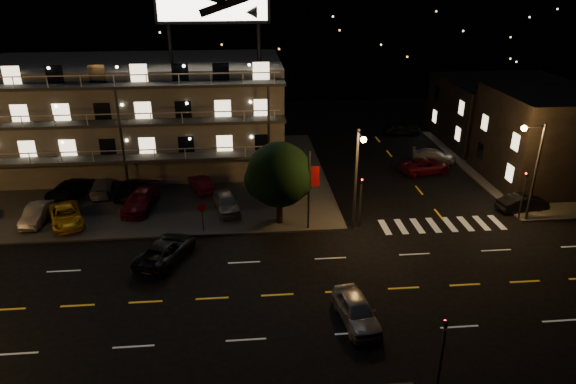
{
  "coord_description": "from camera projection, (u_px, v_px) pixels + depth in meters",
  "views": [
    {
      "loc": [
        0.24,
        -26.39,
        18.61
      ],
      "look_at": [
        3.4,
        8.0,
        3.4
      ],
      "focal_mm": 32.0,
      "sensor_mm": 36.0,
      "label": 1
    }
  ],
  "objects": [
    {
      "name": "side_bldg_back",
      "position": [
        505.0,
        112.0,
        58.14
      ],
      "size": [
        14.06,
        12.0,
        7.0
      ],
      "color": "black",
      "rests_on": "ground"
    },
    {
      "name": "curb_ne",
      "position": [
        537.0,
        165.0,
        52.23
      ],
      "size": [
        16.0,
        24.0,
        0.15
      ],
      "primitive_type": "cube",
      "color": "#3B3A38",
      "rests_on": "ground"
    },
    {
      "name": "lot_car_9",
      "position": [
        201.0,
        184.0,
        45.88
      ],
      "size": [
        2.71,
        4.19,
        1.3
      ],
      "primitive_type": "imported",
      "rotation": [
        0.0,
        0.0,
        3.51
      ],
      "color": "maroon",
      "rests_on": "curb_nw"
    },
    {
      "name": "road_car_east",
      "position": [
        357.0,
        310.0,
        29.02
      ],
      "size": [
        2.4,
        4.73,
        1.54
      ],
      "primitive_type": "imported",
      "rotation": [
        0.0,
        0.0,
        0.13
      ],
      "color": "#949499",
      "rests_on": "ground"
    },
    {
      "name": "lot_car_6",
      "position": [
        73.0,
        187.0,
        44.92
      ],
      "size": [
        3.81,
        5.62,
        1.43
      ],
      "primitive_type": "imported",
      "rotation": [
        0.0,
        0.0,
        2.84
      ],
      "color": "black",
      "rests_on": "curb_nw"
    },
    {
      "name": "side_car_2",
      "position": [
        434.0,
        156.0,
        53.13
      ],
      "size": [
        4.8,
        3.18,
        1.29
      ],
      "primitive_type": "imported",
      "rotation": [
        0.0,
        0.0,
        1.23
      ],
      "color": "#949499",
      "rests_on": "ground"
    },
    {
      "name": "side_bldg_front",
      "position": [
        569.0,
        138.0,
        46.9
      ],
      "size": [
        14.06,
        10.0,
        8.5
      ],
      "color": "black",
      "rests_on": "ground"
    },
    {
      "name": "ground",
      "position": [
        245.0,
        297.0,
        31.53
      ],
      "size": [
        140.0,
        140.0,
        0.0
      ],
      "primitive_type": "plane",
      "color": "black",
      "rests_on": "ground"
    },
    {
      "name": "side_car_1",
      "position": [
        425.0,
        166.0,
        50.24
      ],
      "size": [
        5.43,
        3.41,
        1.4
      ],
      "primitive_type": "imported",
      "rotation": [
        0.0,
        0.0,
        1.8
      ],
      "color": "maroon",
      "rests_on": "ground"
    },
    {
      "name": "banner_north",
      "position": [
        310.0,
        189.0,
        38.23
      ],
      "size": [
        0.83,
        0.16,
        6.4
      ],
      "color": "#2D2D30",
      "rests_on": "ground"
    },
    {
      "name": "road_car_west",
      "position": [
        166.0,
        250.0,
        35.22
      ],
      "size": [
        4.38,
        5.93,
        1.5
      ],
      "primitive_type": "imported",
      "rotation": [
        0.0,
        0.0,
        2.74
      ],
      "color": "black",
      "rests_on": "ground"
    },
    {
      "name": "tree",
      "position": [
        279.0,
        176.0,
        38.85
      ],
      "size": [
        5.19,
        5.0,
        6.53
      ],
      "color": "black",
      "rests_on": "curb_nw"
    },
    {
      "name": "motel",
      "position": [
        138.0,
        114.0,
        50.31
      ],
      "size": [
        28.0,
        13.8,
        18.1
      ],
      "color": "gray",
      "rests_on": "ground"
    },
    {
      "name": "lot_car_1",
      "position": [
        36.0,
        214.0,
        40.16
      ],
      "size": [
        1.54,
        4.18,
        1.37
      ],
      "primitive_type": "imported",
      "rotation": [
        0.0,
        0.0,
        -0.02
      ],
      "color": "#949499",
      "rests_on": "curb_nw"
    },
    {
      "name": "curb_nw",
      "position": [
        94.0,
        180.0,
        48.55
      ],
      "size": [
        44.0,
        24.0,
        0.15
      ],
      "primitive_type": "cube",
      "color": "#3B3A38",
      "rests_on": "ground"
    },
    {
      "name": "hill_backdrop",
      "position": [
        203.0,
        11.0,
        89.06
      ],
      "size": [
        120.0,
        25.0,
        24.0
      ],
      "color": "black",
      "rests_on": "ground"
    },
    {
      "name": "lot_car_2",
      "position": [
        66.0,
        216.0,
        39.91
      ],
      "size": [
        4.02,
        5.43,
        1.37
      ],
      "primitive_type": "imported",
      "rotation": [
        0.0,
        0.0,
        0.4
      ],
      "color": "gold",
      "rests_on": "curb_nw"
    },
    {
      "name": "streetlight_ne",
      "position": [
        533.0,
        163.0,
        38.94
      ],
      "size": [
        1.92,
        0.44,
        8.0
      ],
      "color": "#2D2D30",
      "rests_on": "ground"
    },
    {
      "name": "signal_ne",
      "position": [
        524.0,
        190.0,
        40.08
      ],
      "size": [
        0.27,
        0.2,
        4.6
      ],
      "color": "#2D2D30",
      "rests_on": "ground"
    },
    {
      "name": "lot_car_4",
      "position": [
        226.0,
        202.0,
        42.04
      ],
      "size": [
        2.6,
        4.59,
        1.47
      ],
      "primitive_type": "imported",
      "rotation": [
        0.0,
        0.0,
        0.21
      ],
      "color": "#949499",
      "rests_on": "curb_nw"
    },
    {
      "name": "lot_car_7",
      "position": [
        102.0,
        187.0,
        45.27
      ],
      "size": [
        2.33,
        4.68,
        1.31
      ],
      "primitive_type": "imported",
      "rotation": [
        0.0,
        0.0,
        3.25
      ],
      "color": "#949499",
      "rests_on": "curb_nw"
    },
    {
      "name": "stop_sign",
      "position": [
        202.0,
        213.0,
        38.4
      ],
      "size": [
        0.91,
        0.11,
        2.61
      ],
      "color": "#2D2D30",
      "rests_on": "ground"
    },
    {
      "name": "signal_nw",
      "position": [
        361.0,
        197.0,
        38.99
      ],
      "size": [
        0.2,
        0.27,
        4.6
      ],
      "color": "#2D2D30",
      "rests_on": "ground"
    },
    {
      "name": "lot_car_3",
      "position": [
        141.0,
        200.0,
        42.46
      ],
      "size": [
        2.96,
        5.55,
        1.53
      ],
      "primitive_type": "imported",
      "rotation": [
        0.0,
        0.0,
        -0.16
      ],
      "color": "maroon",
      "rests_on": "curb_nw"
    },
    {
      "name": "side_car_0",
      "position": [
        523.0,
        203.0,
        42.39
      ],
      "size": [
        4.39,
        2.05,
        1.39
      ],
      "primitive_type": "imported",
      "rotation": [
        0.0,
        0.0,
        1.71
      ],
      "color": "black",
      "rests_on": "ground"
    },
    {
      "name": "signal_sw",
      "position": [
        442.0,
        348.0,
        23.5
      ],
      "size": [
        0.2,
        0.27,
        4.6
      ],
      "color": "#2D2D30",
      "rests_on": "ground"
    },
    {
      "name": "side_car_3",
      "position": [
        402.0,
        128.0,
        61.74
      ],
      "size": [
        4.63,
        2.24,
        1.52
      ],
      "primitive_type": "imported",
      "rotation": [
        0.0,
        0.0,
        1.47
      ],
      "color": "black",
      "rests_on": "ground"
    },
    {
      "name": "lot_car_8",
      "position": [
        129.0,
        188.0,
        44.67
      ],
      "size": [
        2.21,
        4.61,
        1.52
      ],
      "primitive_type": "imported",
      "rotation": [
        0.0,
        0.0,
        3.05
      ],
      "color": "black",
      "rests_on": "curb_nw"
    },
    {
      "name": "streetlight_nc",
      "position": [
        357.0,
        170.0,
        37.47
      ],
      "size": [
        0.44,
        1.92,
        8.0
      ],
      "color": "#2D2D30",
      "rests_on": "ground"
    }
  ]
}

